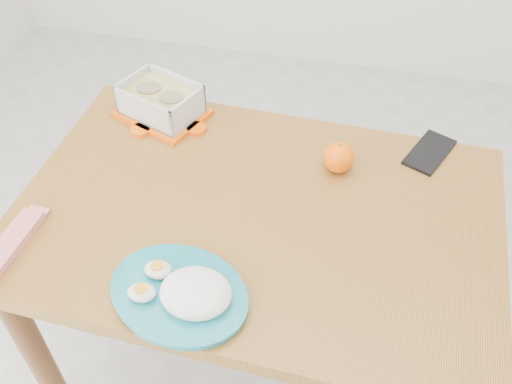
% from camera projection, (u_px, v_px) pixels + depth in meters
% --- Properties ---
extents(ground, '(3.50, 3.50, 0.00)m').
position_uv_depth(ground, '(262.00, 350.00, 1.86)').
color(ground, '#B7B7B2').
rests_on(ground, ground).
extents(dining_table, '(1.10, 0.76, 0.75)m').
position_uv_depth(dining_table, '(256.00, 243.00, 1.35)').
color(dining_table, '#A86E2F').
rests_on(dining_table, ground).
extents(food_container, '(0.26, 0.23, 0.09)m').
position_uv_depth(food_container, '(161.00, 101.00, 1.48)').
color(food_container, '#FF5C07').
rests_on(food_container, dining_table).
extents(orange_fruit, '(0.07, 0.07, 0.07)m').
position_uv_depth(orange_fruit, '(339.00, 157.00, 1.34)').
color(orange_fruit, '#FF4205').
rests_on(orange_fruit, dining_table).
extents(rice_plate, '(0.35, 0.35, 0.08)m').
position_uv_depth(rice_plate, '(184.00, 292.00, 1.09)').
color(rice_plate, teal).
rests_on(rice_plate, dining_table).
extents(candy_bar, '(0.06, 0.21, 0.02)m').
position_uv_depth(candy_bar, '(8.00, 247.00, 1.19)').
color(candy_bar, red).
rests_on(candy_bar, dining_table).
extents(smartphone, '(0.13, 0.17, 0.01)m').
position_uv_depth(smartphone, '(429.00, 152.00, 1.40)').
color(smartphone, black).
rests_on(smartphone, dining_table).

